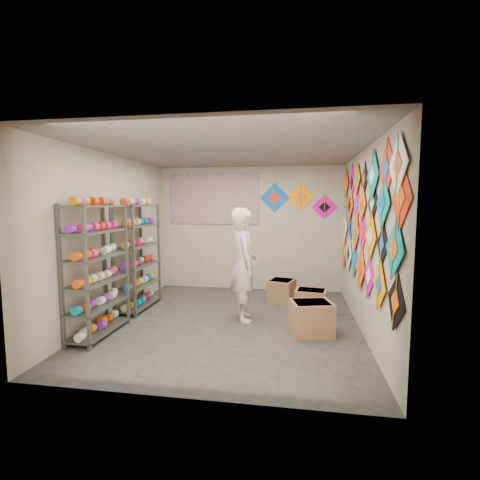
% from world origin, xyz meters
% --- Properties ---
extents(ground, '(4.50, 4.50, 0.00)m').
position_xyz_m(ground, '(0.00, 0.00, 0.00)').
color(ground, '#2B2826').
extents(room_walls, '(4.50, 4.50, 4.50)m').
position_xyz_m(room_walls, '(0.00, 0.00, 1.64)').
color(room_walls, tan).
rests_on(room_walls, ground).
extents(shelf_rack_front, '(0.40, 1.10, 1.90)m').
position_xyz_m(shelf_rack_front, '(-1.78, -0.85, 0.95)').
color(shelf_rack_front, '#4C5147').
rests_on(shelf_rack_front, ground).
extents(shelf_rack_back, '(0.40, 1.10, 1.90)m').
position_xyz_m(shelf_rack_back, '(-1.78, 0.45, 0.95)').
color(shelf_rack_back, '#4C5147').
rests_on(shelf_rack_back, ground).
extents(string_spools, '(0.12, 2.36, 0.12)m').
position_xyz_m(string_spools, '(-1.78, -0.20, 1.05)').
color(string_spools, '#FF2664').
rests_on(string_spools, ground).
extents(kite_wall_display, '(0.06, 4.36, 2.03)m').
position_xyz_m(kite_wall_display, '(1.98, 0.03, 1.63)').
color(kite_wall_display, black).
rests_on(kite_wall_display, room_walls).
extents(back_wall_kites, '(1.64, 0.02, 0.79)m').
position_xyz_m(back_wall_kites, '(1.02, 2.24, 1.98)').
color(back_wall_kites, '#0851B4').
rests_on(back_wall_kites, room_walls).
extents(poster, '(2.00, 0.01, 1.10)m').
position_xyz_m(poster, '(-0.80, 2.23, 2.00)').
color(poster, '#584BA2').
rests_on(poster, room_walls).
extents(shopkeeper, '(0.92, 0.82, 1.83)m').
position_xyz_m(shopkeeper, '(0.19, 0.15, 0.92)').
color(shopkeeper, beige).
rests_on(shopkeeper, ground).
extents(carton_a, '(0.67, 0.60, 0.48)m').
position_xyz_m(carton_a, '(1.25, -0.32, 0.24)').
color(carton_a, brown).
rests_on(carton_a, ground).
extents(carton_b, '(0.57, 0.49, 0.42)m').
position_xyz_m(carton_b, '(1.29, 0.63, 0.21)').
color(carton_b, brown).
rests_on(carton_b, ground).
extents(carton_c, '(0.57, 0.60, 0.43)m').
position_xyz_m(carton_c, '(0.75, 1.31, 0.22)').
color(carton_c, brown).
rests_on(carton_c, ground).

